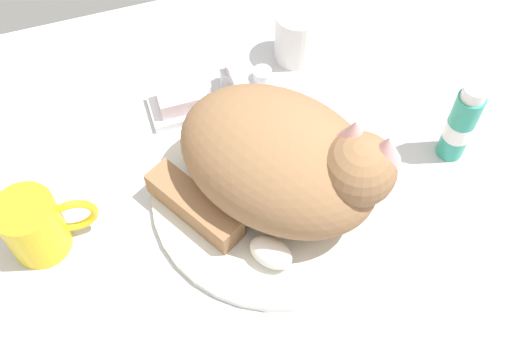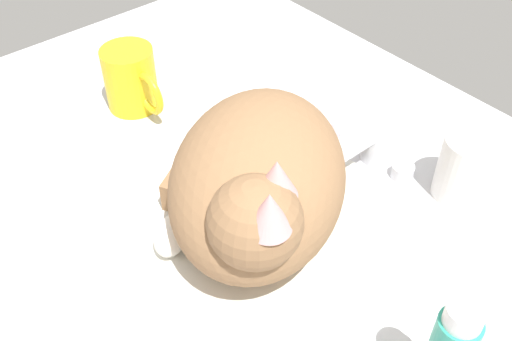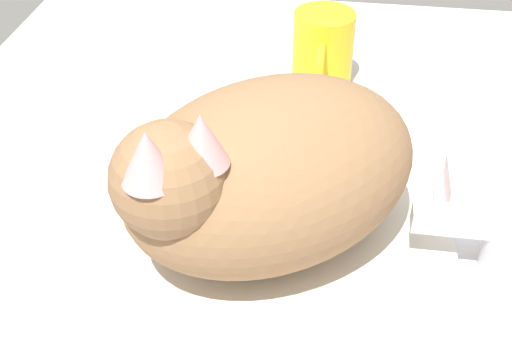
# 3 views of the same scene
# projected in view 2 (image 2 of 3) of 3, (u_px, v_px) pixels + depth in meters

# --- Properties ---
(ground_plane) EXTENTS (1.10, 0.83, 0.03)m
(ground_plane) POSITION_uv_depth(u_px,v_px,m) (258.00, 241.00, 0.70)
(ground_plane) COLOR silver
(sink_basin) EXTENTS (0.32, 0.32, 0.01)m
(sink_basin) POSITION_uv_depth(u_px,v_px,m) (258.00, 229.00, 0.68)
(sink_basin) COLOR silver
(sink_basin) RESTS_ON ground_plane
(faucet) EXTENTS (0.12, 0.10, 0.06)m
(faucet) POSITION_uv_depth(u_px,v_px,m) (370.00, 147.00, 0.76)
(faucet) COLOR silver
(faucet) RESTS_ON ground_plane
(cat) EXTENTS (0.31, 0.32, 0.17)m
(cat) POSITION_uv_depth(u_px,v_px,m) (256.00, 183.00, 0.62)
(cat) COLOR #936B47
(cat) RESTS_ON sink_basin
(coffee_mug) EXTENTS (0.12, 0.07, 0.09)m
(coffee_mug) POSITION_uv_depth(u_px,v_px,m) (132.00, 79.00, 0.83)
(coffee_mug) COLOR yellow
(coffee_mug) RESTS_ON ground_plane
(rinse_cup) EXTENTS (0.07, 0.07, 0.08)m
(rinse_cup) POSITION_uv_depth(u_px,v_px,m) (466.00, 168.00, 0.70)
(rinse_cup) COLOR white
(rinse_cup) RESTS_ON ground_plane
(soap_dish) EXTENTS (0.09, 0.06, 0.01)m
(soap_dish) POSITION_uv_depth(u_px,v_px,m) (319.00, 130.00, 0.81)
(soap_dish) COLOR white
(soap_dish) RESTS_ON ground_plane
(soap_bar) EXTENTS (0.06, 0.05, 0.03)m
(soap_bar) POSITION_uv_depth(u_px,v_px,m) (320.00, 119.00, 0.80)
(soap_bar) COLOR silver
(soap_bar) RESTS_ON soap_dish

